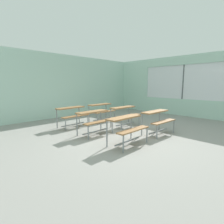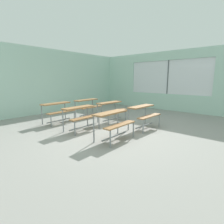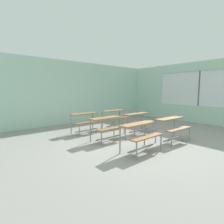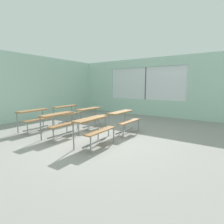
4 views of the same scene
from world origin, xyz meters
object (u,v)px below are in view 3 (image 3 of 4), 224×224
object	(u,v)px
desk_bench_r1c0	(108,123)
desk_bench_r2c0	(86,118)
desk_bench_r0c1	(173,124)
desk_bench_r2c1	(115,115)
desk_bench_r1c1	(138,118)
desk_bench_r0c0	(141,131)

from	to	relation	value
desk_bench_r1c0	desk_bench_r2c0	world-z (taller)	same
desk_bench_r0c1	desk_bench_r1c0	world-z (taller)	same
desk_bench_r0c1	desk_bench_r1c0	distance (m)	2.03
desk_bench_r1c0	desk_bench_r2c0	bearing A→B (deg)	87.02
desk_bench_r2c1	desk_bench_r1c1	bearing A→B (deg)	-90.79
desk_bench_r1c0	desk_bench_r2c1	bearing A→B (deg)	40.67
desk_bench_r0c0	desk_bench_r0c1	bearing A→B (deg)	-2.98
desk_bench_r0c0	desk_bench_r2c0	bearing A→B (deg)	88.05
desk_bench_r0c0	desk_bench_r1c1	distance (m)	2.05
desk_bench_r0c1	desk_bench_r1c1	distance (m)	1.43
desk_bench_r1c1	desk_bench_r2c1	bearing A→B (deg)	91.46
desk_bench_r2c0	desk_bench_r0c0	bearing A→B (deg)	-93.56
desk_bench_r1c0	desk_bench_r1c1	size ratio (longest dim) A/B	1.00
desk_bench_r0c0	desk_bench_r1c1	size ratio (longest dim) A/B	1.00
desk_bench_r1c1	desk_bench_r2c0	world-z (taller)	same
desk_bench_r0c1	desk_bench_r1c0	bearing A→B (deg)	138.05
desk_bench_r2c1	desk_bench_r2c0	bearing A→B (deg)	179.44
desk_bench_r1c0	desk_bench_r2c0	distance (m)	1.36
desk_bench_r1c1	desk_bench_r2c0	size ratio (longest dim) A/B	0.99
desk_bench_r1c1	desk_bench_r2c0	distance (m)	1.98
desk_bench_r0c1	desk_bench_r1c1	bearing A→B (deg)	90.06
desk_bench_r0c0	desk_bench_r2c1	bearing A→B (deg)	59.82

